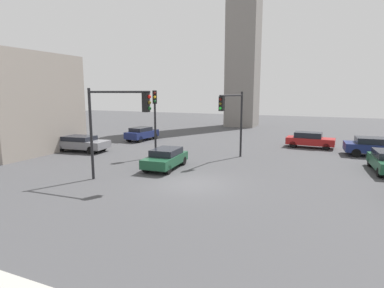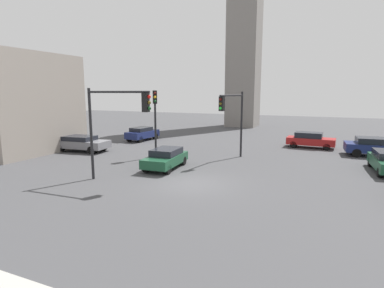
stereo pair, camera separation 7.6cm
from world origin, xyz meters
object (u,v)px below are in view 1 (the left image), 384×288
Objects in this scene: traffic_light_1 at (117,115)px; car_1 at (81,143)px; traffic_light_2 at (232,112)px; car_6 at (377,146)px; traffic_light_0 at (155,111)px; car_3 at (142,133)px; car_2 at (310,140)px; car_4 at (166,158)px.

car_1 is (-8.72, 6.43, -3.08)m from traffic_light_1.
car_6 is at bearing 131.43° from traffic_light_2.
traffic_light_0 is 1.08× the size of car_1.
traffic_light_1 is 1.31× the size of car_3.
traffic_light_2 reaches higher than car_3.
traffic_light_1 is 18.88m from car_2.
car_4 is at bearing -27.64° from traffic_light_2.
traffic_light_0 reaches higher than car_4.
car_2 is 14.84m from car_4.
traffic_light_1 is 1.10× the size of car_1.
car_2 is 1.05× the size of car_4.
car_1 is at bearing -108.55° from car_4.
car_1 is at bearing -71.77° from traffic_light_2.
car_3 is at bearing 115.06° from traffic_light_1.
car_4 is (8.10, -9.82, -0.05)m from car_3.
traffic_light_1 reaches higher than car_4.
car_2 is (9.28, 16.16, -3.07)m from traffic_light_1.
car_4 is (0.87, 3.92, -3.11)m from traffic_light_1.
traffic_light_2 reaches higher than car_2.
car_2 reaches higher than car_4.
car_4 is (-3.32, -4.16, -2.92)m from traffic_light_2.
traffic_light_0 reaches higher than car_6.
car_6 is at bearing 123.07° from car_4.
traffic_light_1 is 1.08× the size of car_6.
car_3 is at bearing -168.72° from car_2.
car_2 is 1.05× the size of car_3.
traffic_light_0 is at bearing -143.78° from car_4.
car_6 reaches higher than car_2.
traffic_light_2 is at bearing -119.24° from car_2.
car_2 is (5.08, 8.07, -2.88)m from traffic_light_2.
car_4 is at bearing 74.77° from traffic_light_1.
car_6 is (13.49, 10.16, 0.09)m from car_4.
traffic_light_0 is 1.22× the size of car_2.
traffic_light_1 is at bearing -16.48° from traffic_light_2.
traffic_light_0 is at bearing -2.89° from car_1.
car_2 reaches higher than car_3.
traffic_light_0 is 1.02× the size of traffic_light_2.
traffic_light_1 reaches higher than car_3.
traffic_light_1 is 1.31× the size of car_4.
car_4 is at bearing 7.18° from traffic_light_0.
car_4 is 0.82× the size of car_6.
car_1 is (-7.18, -0.35, -2.88)m from traffic_light_0.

